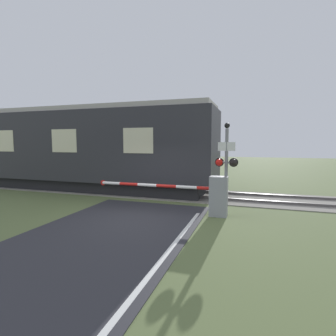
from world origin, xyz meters
name	(u,v)px	position (x,y,z in m)	size (l,w,h in m)	color
ground_plane	(135,216)	(0.00, 0.00, 0.00)	(80.00, 80.00, 0.00)	#5B6B3D
track_bed	(172,193)	(0.00, 4.16, 0.02)	(36.00, 3.20, 0.13)	gray
train	(84,148)	(-4.97, 4.15, 2.21)	(14.25, 3.13, 4.32)	black
crossing_barrier	(210,195)	(2.38, 0.95, 0.72)	(4.91, 0.44, 1.37)	gray
signal_post	(226,164)	(2.91, 1.02, 1.81)	(0.77, 0.26, 3.17)	gray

